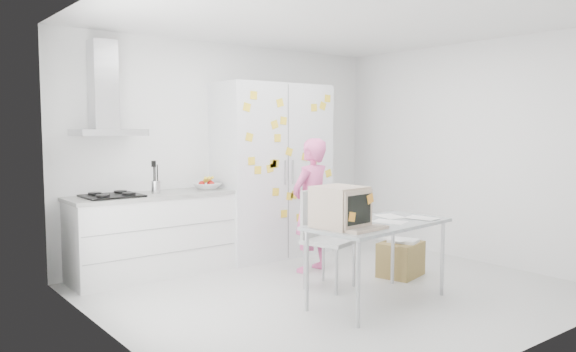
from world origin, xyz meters
TOP-DOWN VIEW (x-y plane):
  - floor at (0.00, 0.00)m, footprint 4.50×4.00m
  - walls at (0.00, 0.72)m, footprint 4.52×4.01m
  - ceiling at (0.00, 0.00)m, footprint 4.50×4.00m
  - counter_run at (-1.20, 1.70)m, footprint 1.84×0.63m
  - range_hood at (-1.65, 1.84)m, footprint 0.70×0.48m
  - tall_cabinet at (0.45, 1.67)m, footprint 1.50×0.68m
  - person at (0.31, 0.75)m, footprint 0.62×0.47m
  - desk at (-0.25, -0.53)m, footprint 1.49×0.85m
  - chair at (-0.00, 0.19)m, footprint 0.57×0.57m
  - cardboard_box at (0.96, -0.03)m, footprint 0.56×0.49m

SIDE VIEW (x-z plane):
  - floor at x=0.00m, z-range -0.02..0.00m
  - cardboard_box at x=0.96m, z-range -0.01..0.41m
  - counter_run at x=-1.20m, z-range -0.17..1.11m
  - chair at x=0.00m, z-range 0.07..1.08m
  - person at x=0.31m, z-range 0.00..1.53m
  - desk at x=-0.25m, z-range 0.29..1.43m
  - tall_cabinet at x=0.45m, z-range 0.00..2.20m
  - walls at x=0.00m, z-range 0.00..2.70m
  - range_hood at x=-1.65m, z-range 1.45..2.46m
  - ceiling at x=0.00m, z-range 2.69..2.71m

